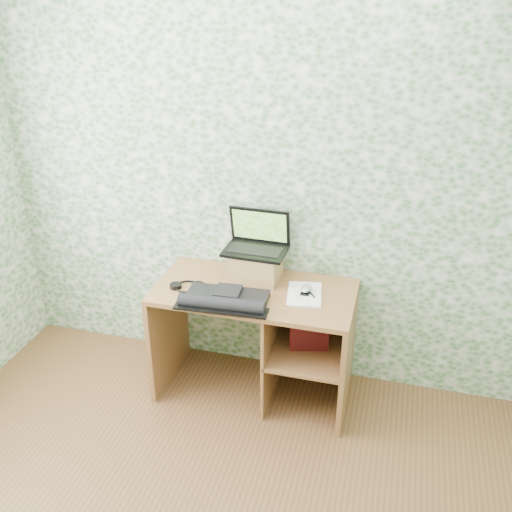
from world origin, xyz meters
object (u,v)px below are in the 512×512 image
(desk, at_px, (268,326))
(riser, at_px, (255,265))
(keyboard, at_px, (225,299))
(laptop, at_px, (257,241))
(notepad, at_px, (304,294))

(desk, bearing_deg, riser, 133.95)
(keyboard, bearing_deg, laptop, 73.24)
(desk, relative_size, keyboard, 2.21)
(desk, height_order, laptop, laptop)
(desk, height_order, riser, riser)
(desk, distance_m, laptop, 0.54)
(keyboard, distance_m, notepad, 0.47)
(desk, relative_size, notepad, 4.27)
(riser, xyz_separation_m, keyboard, (-0.09, -0.34, -0.06))
(desk, xyz_separation_m, laptop, (-0.11, 0.16, 0.51))
(laptop, bearing_deg, riser, -88.53)
(riser, bearing_deg, keyboard, -104.80)
(desk, distance_m, keyboard, 0.42)
(riser, bearing_deg, notepad, -21.55)
(riser, distance_m, notepad, 0.37)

